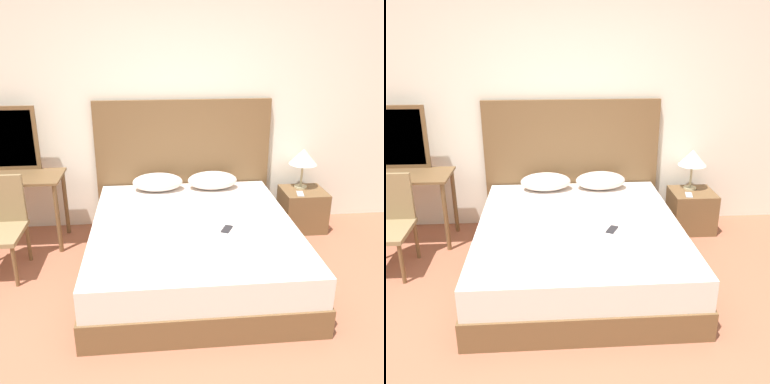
# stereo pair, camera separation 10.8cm
# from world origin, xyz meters

# --- Properties ---
(ground_plane) EXTENTS (16.00, 16.00, 0.00)m
(ground_plane) POSITION_xyz_m (0.00, 0.00, 0.00)
(ground_plane) COLOR #9E5B42
(wall_back) EXTENTS (10.00, 0.06, 2.70)m
(wall_back) POSITION_xyz_m (0.00, 2.40, 1.35)
(wall_back) COLOR silver
(wall_back) RESTS_ON ground_plane
(bed) EXTENTS (1.83, 2.13, 0.50)m
(bed) POSITION_xyz_m (0.01, 1.24, 0.25)
(bed) COLOR brown
(bed) RESTS_ON ground_plane
(headboard) EXTENTS (1.93, 0.05, 1.43)m
(headboard) POSITION_xyz_m (0.01, 2.32, 0.71)
(headboard) COLOR brown
(headboard) RESTS_ON ground_plane
(pillow_left) EXTENTS (0.54, 0.32, 0.19)m
(pillow_left) POSITION_xyz_m (-0.29, 2.09, 0.59)
(pillow_left) COLOR silver
(pillow_left) RESTS_ON bed
(pillow_right) EXTENTS (0.54, 0.32, 0.19)m
(pillow_right) POSITION_xyz_m (0.30, 2.09, 0.59)
(pillow_right) COLOR silver
(pillow_right) RESTS_ON bed
(phone_on_bed) EXTENTS (0.13, 0.17, 0.01)m
(phone_on_bed) POSITION_xyz_m (0.28, 1.05, 0.50)
(phone_on_bed) COLOR #232328
(phone_on_bed) RESTS_ON bed
(nightstand) EXTENTS (0.47, 0.45, 0.45)m
(nightstand) POSITION_xyz_m (1.33, 2.05, 0.23)
(nightstand) COLOR brown
(nightstand) RESTS_ON ground_plane
(table_lamp) EXTENTS (0.31, 0.31, 0.45)m
(table_lamp) POSITION_xyz_m (1.32, 2.14, 0.80)
(table_lamp) COLOR tan
(table_lamp) RESTS_ON nightstand
(phone_on_nightstand) EXTENTS (0.10, 0.16, 0.01)m
(phone_on_nightstand) POSITION_xyz_m (1.25, 1.94, 0.46)
(phone_on_nightstand) COLOR #B7B7BC
(phone_on_nightstand) RESTS_ON nightstand
(vanity_desk) EXTENTS (1.04, 0.52, 0.75)m
(vanity_desk) POSITION_xyz_m (-1.77, 1.95, 0.63)
(vanity_desk) COLOR brown
(vanity_desk) RESTS_ON ground_plane
(vanity_mirror) EXTENTS (0.54, 0.03, 0.66)m
(vanity_mirror) POSITION_xyz_m (-1.77, 2.18, 1.08)
(vanity_mirror) COLOR brown
(vanity_mirror) RESTS_ON vanity_desk
(chair) EXTENTS (0.40, 0.51, 0.88)m
(chair) POSITION_xyz_m (-1.73, 1.45, 0.48)
(chair) COLOR olive
(chair) RESTS_ON ground_plane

